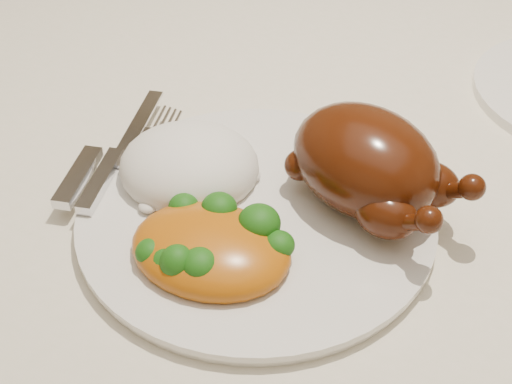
% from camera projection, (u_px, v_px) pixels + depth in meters
% --- Properties ---
extents(dining_table, '(1.60, 0.90, 0.76)m').
position_uv_depth(dining_table, '(362.00, 224.00, 0.73)').
color(dining_table, brown).
rests_on(dining_table, floor).
extents(tablecloth, '(1.73, 1.03, 0.18)m').
position_uv_depth(tablecloth, '(369.00, 169.00, 0.69)').
color(tablecloth, silver).
rests_on(tablecloth, dining_table).
extents(dinner_plate, '(0.29, 0.29, 0.01)m').
position_uv_depth(dinner_plate, '(256.00, 216.00, 0.58)').
color(dinner_plate, white).
rests_on(dinner_plate, tablecloth).
extents(roast_chicken, '(0.17, 0.14, 0.08)m').
position_uv_depth(roast_chicken, '(369.00, 163.00, 0.56)').
color(roast_chicken, '#431607').
rests_on(roast_chicken, dinner_plate).
extents(rice_mound, '(0.15, 0.15, 0.06)m').
position_uv_depth(rice_mound, '(189.00, 167.00, 0.60)').
color(rice_mound, white).
rests_on(rice_mound, dinner_plate).
extents(mac_and_cheese, '(0.13, 0.11, 0.05)m').
position_uv_depth(mac_and_cheese, '(215.00, 249.00, 0.53)').
color(mac_and_cheese, '#B64E0B').
rests_on(mac_and_cheese, dinner_plate).
extents(cutlery, '(0.06, 0.18, 0.01)m').
position_uv_depth(cutlery, '(108.00, 162.00, 0.62)').
color(cutlery, silver).
rests_on(cutlery, dinner_plate).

